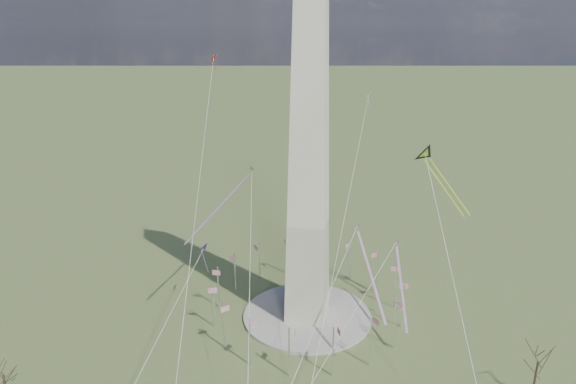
# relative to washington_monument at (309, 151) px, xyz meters

# --- Properties ---
(ground) EXTENTS (2000.00, 2000.00, 0.00)m
(ground) POSITION_rel_washington_monument_xyz_m (0.00, 0.00, -47.95)
(ground) COLOR #4C6633
(ground) RESTS_ON ground
(plaza) EXTENTS (36.00, 36.00, 0.80)m
(plaza) POSITION_rel_washington_monument_xyz_m (0.00, 0.00, -47.55)
(plaza) COLOR #A3A295
(plaza) RESTS_ON ground
(washington_monument) EXTENTS (15.56, 15.56, 100.00)m
(washington_monument) POSITION_rel_washington_monument_xyz_m (0.00, 0.00, 0.00)
(washington_monument) COLOR #B3B096
(washington_monument) RESTS_ON plaza
(flagpole_ring) EXTENTS (54.40, 54.40, 13.00)m
(flagpole_ring) POSITION_rel_washington_monument_xyz_m (-0.00, -0.00, -40.68)
(flagpole_ring) COLOR silver
(flagpole_ring) RESTS_ON ground
(tree_near) EXTENTS (8.09, 8.09, 14.16)m
(tree_near) POSITION_rel_washington_monument_xyz_m (54.18, -22.75, -37.86)
(tree_near) COLOR #3F3326
(tree_near) RESTS_ON ground
(tree_far) EXTENTS (8.54, 8.54, 14.95)m
(tree_far) POSITION_rel_washington_monument_xyz_m (-55.22, -50.16, -37.30)
(tree_far) COLOR #3F3326
(tree_far) RESTS_ON ground
(kite_delta_black) EXTENTS (15.21, 17.13, 15.41)m
(kite_delta_black) POSITION_rel_washington_monument_xyz_m (30.08, 13.19, -3.40)
(kite_delta_black) COLOR black
(kite_delta_black) RESTS_ON ground
(kite_diamond_purple) EXTENTS (2.02, 3.12, 9.53)m
(kite_diamond_purple) POSITION_rel_washington_monument_xyz_m (-29.08, -1.54, -29.63)
(kite_diamond_purple) COLOR #3D1666
(kite_diamond_purple) RESTS_ON ground
(kite_streamer_left) EXTENTS (9.85, 21.61, 15.65)m
(kite_streamer_left) POSITION_rel_washington_monument_xyz_m (16.02, -10.92, -23.11)
(kite_streamer_left) COLOR #FF4128
(kite_streamer_left) RESTS_ON ground
(kite_streamer_mid) EXTENTS (14.20, 20.74, 16.39)m
(kite_streamer_mid) POSITION_rel_washington_monument_xyz_m (-21.13, -0.75, -12.49)
(kite_streamer_mid) COLOR #FF4128
(kite_streamer_mid) RESTS_ON ground
(kite_streamer_right) EXTENTS (4.89, 22.65, 15.61)m
(kite_streamer_right) POSITION_rel_washington_monument_xyz_m (24.64, 1.48, -32.06)
(kite_streamer_right) COLOR #FF4128
(kite_streamer_right) RESTS_ON ground
(kite_small_red) EXTENTS (1.69, 2.44, 5.10)m
(kite_small_red) POSITION_rel_washington_monument_xyz_m (-38.77, 40.76, 19.70)
(kite_small_red) COLOR red
(kite_small_red) RESTS_ON ground
(kite_small_white) EXTENTS (1.60, 2.37, 5.01)m
(kite_small_white) POSITION_rel_washington_monument_xyz_m (12.52, 39.88, 9.20)
(kite_small_white) COLOR silver
(kite_small_white) RESTS_ON ground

